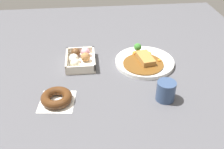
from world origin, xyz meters
TOP-DOWN VIEW (x-y plane):
  - ground_plane at (0.00, 0.00)m, footprint 1.60×1.60m
  - curry_plate at (-0.01, 0.16)m, footprint 0.28×0.28m
  - donut_box at (-0.05, -0.14)m, footprint 0.18×0.14m
  - chocolate_ring_donut at (0.23, -0.23)m, footprint 0.15×0.15m
  - coffee_mug at (0.26, 0.19)m, footprint 0.07×0.07m

SIDE VIEW (x-z plane):
  - ground_plane at x=0.00m, z-range 0.00..0.00m
  - curry_plate at x=-0.01m, z-range -0.02..0.05m
  - chocolate_ring_donut at x=0.23m, z-range 0.00..0.04m
  - donut_box at x=-0.05m, z-range 0.00..0.05m
  - coffee_mug at x=0.26m, z-range 0.00..0.08m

